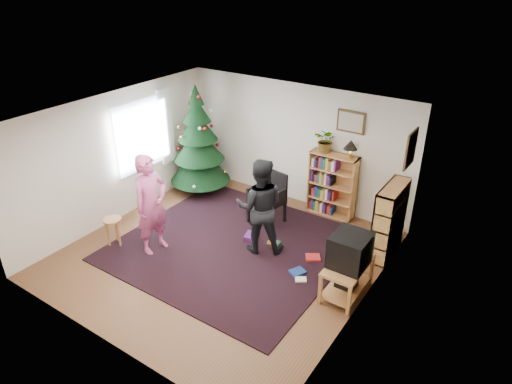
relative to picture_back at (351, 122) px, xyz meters
The scene contains 23 objects.
floor 3.35m from the picture_back, 114.92° to the right, with size 5.00×5.00×0.00m, color brown.
ceiling 2.78m from the picture_back, 114.92° to the right, with size 5.00×5.00×0.00m, color white.
wall_back 1.35m from the picture_back, behind, with size 5.00×0.02×2.50m, color silver.
wall_front 5.15m from the picture_back, 103.02° to the right, with size 5.00×0.02×2.50m, color silver.
wall_left 4.47m from the picture_back, 145.86° to the right, with size 0.02×5.00×2.50m, color silver.
wall_right 2.90m from the picture_back, 61.39° to the right, with size 0.02×5.00×2.50m, color silver.
rug 3.13m from the picture_back, 117.87° to the right, with size 3.80×3.60×0.02m, color black.
window_pane 4.10m from the picture_back, 152.62° to the right, with size 0.04×1.20×1.40m, color silver.
curtain 3.79m from the picture_back, 161.83° to the right, with size 0.06×0.35×1.60m, color silver.
picture_back is the anchor object (origin of this frame).
picture_right 1.51m from the picture_back, 28.69° to the right, with size 0.03×0.50×0.60m.
christmas_tree 3.31m from the picture_back, 166.26° to the right, with size 1.31×1.31×2.38m.
bookshelf_back 1.31m from the picture_back, 146.75° to the right, with size 0.95×0.30×1.30m.
bookshelf_right 1.94m from the picture_back, 34.96° to the right, with size 0.30×0.95×1.30m.
tv_stand 2.97m from the picture_back, 64.52° to the right, with size 0.52×0.94×0.55m.
crt_tv 2.74m from the picture_back, 64.58° to the right, with size 0.54×0.58×0.50m.
armchair 2.05m from the picture_back, 136.44° to the right, with size 0.65×0.65×1.03m.
stool 4.69m from the picture_back, 131.54° to the right, with size 0.32×0.32×0.54m.
person_standing 3.89m from the picture_back, 126.59° to the right, with size 0.66×0.43×1.81m, color #BD4B80.
person_by_chair 2.36m from the picture_back, 109.25° to the right, with size 0.84×0.66×1.74m, color black.
potted_plant 0.59m from the picture_back, 161.60° to the right, with size 0.43×0.37×0.48m, color gray.
table_lamp 0.44m from the picture_back, 55.12° to the right, with size 0.26×0.26×0.35m.
floor_clutter 2.71m from the picture_back, 91.71° to the right, with size 2.07×0.86×0.08m.
Camera 1 is at (4.17, -5.17, 4.65)m, focal length 32.00 mm.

